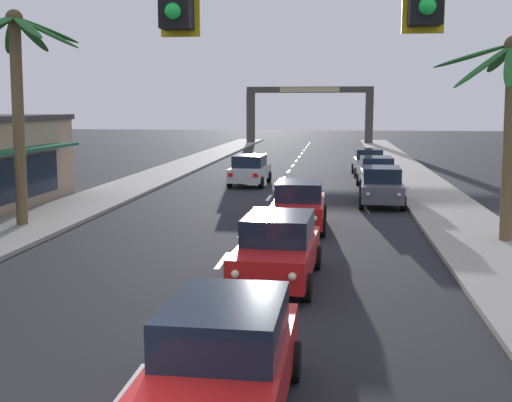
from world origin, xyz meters
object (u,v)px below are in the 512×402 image
Objects in this scene: sedan_fifth_in_queue at (299,205)px; sedan_oncoming_far at (250,170)px; sedan_parked_mid_kerb at (368,162)px; sedan_lead_at_stop_bar at (223,361)px; sedan_parked_nearest_kerb at (382,186)px; town_gateway_arch at (309,107)px; traffic_signal_mast at (332,37)px; palm_right_second at (512,97)px; palm_left_second at (17,75)px; sedan_third_in_queue at (278,248)px; sedan_parked_far_kerb at (376,172)px.

sedan_oncoming_far is (-3.44, 12.17, 0.00)m from sedan_fifth_in_queue.
sedan_lead_at_stop_bar is at bearing -96.33° from sedan_parked_mid_kerb.
sedan_parked_nearest_kerb is 46.21m from town_gateway_arch.
sedan_parked_nearest_kerb and sedan_parked_mid_kerb have the same top height.
traffic_signal_mast is 14.84m from palm_right_second.
sedan_third_in_queue is at bearing -31.22° from palm_left_second.
sedan_oncoming_far is 1.00× the size of sedan_parked_nearest_kerb.
sedan_third_in_queue is at bearing -100.80° from sedan_parked_far_kerb.
sedan_parked_far_kerb is at bearing 88.74° from sedan_parked_nearest_kerb.
sedan_parked_nearest_kerb is at bearing 60.52° from sedan_fifth_in_queue.
sedan_parked_far_kerb is 0.69× the size of palm_right_second.
sedan_parked_mid_kerb is at bearing 83.67° from sedan_lead_at_stop_bar.
sedan_oncoming_far is at bearing 96.99° from sedan_lead_at_stop_bar.
sedan_third_in_queue is at bearing -90.92° from sedan_fifth_in_queue.
sedan_oncoming_far is at bearing 105.78° from sedan_fifth_in_queue.
sedan_parked_mid_kerb is (3.44, 24.99, 0.00)m from sedan_third_in_queue.
sedan_oncoming_far is at bearing 99.82° from sedan_third_in_queue.
traffic_signal_mast reaches higher than sedan_parked_mid_kerb.
town_gateway_arch reaches higher than sedan_parked_far_kerb.
sedan_third_in_queue is 9.30m from palm_right_second.
sedan_parked_far_kerb is at bearing -89.05° from sedan_parked_mid_kerb.
sedan_lead_at_stop_bar and sedan_oncoming_far have the same top height.
sedan_fifth_in_queue is at bearing -119.48° from sedan_parked_nearest_kerb.
palm_left_second is at bearing -151.81° from sedan_parked_nearest_kerb.
sedan_oncoming_far and sedan_parked_far_kerb have the same top height.
sedan_fifth_in_queue and sedan_parked_far_kerb have the same top height.
sedan_third_in_queue is at bearing 98.72° from traffic_signal_mast.
sedan_fifth_in_queue and sedan_parked_mid_kerb have the same top height.
town_gateway_arch is (-1.75, 58.68, 3.42)m from sedan_third_in_queue.
town_gateway_arch is at bearing 91.43° from sedan_lead_at_stop_bar.
town_gateway_arch is (-3.07, 67.28, -0.75)m from traffic_signal_mast.
town_gateway_arch is at bearing 96.45° from sedan_parked_nearest_kerb.
sedan_parked_nearest_kerb is (6.75, -6.31, 0.00)m from sedan_oncoming_far.
sedan_parked_nearest_kerb is 0.31× the size of town_gateway_arch.
palm_right_second reaches higher than sedan_oncoming_far.
sedan_lead_at_stop_bar is 16.69m from palm_left_second.
traffic_signal_mast reaches higher than sedan_lead_at_stop_bar.
sedan_oncoming_far is at bearing -139.46° from sedan_parked_mid_kerb.
sedan_lead_at_stop_bar is 32.22m from sedan_parked_mid_kerb.
sedan_parked_mid_kerb is (2.13, 33.59, -4.17)m from traffic_signal_mast.
traffic_signal_mast is 21.99m from sedan_parked_nearest_kerb.
palm_left_second reaches higher than sedan_parked_far_kerb.
palm_left_second reaches higher than sedan_fifth_in_queue.
sedan_fifth_in_queue is at bearing 89.08° from sedan_third_in_queue.
sedan_parked_mid_kerb is at bearing 86.38° from traffic_signal_mast.
sedan_oncoming_far is (-3.22, 26.23, 0.00)m from sedan_lead_at_stop_bar.
sedan_third_in_queue is 1.01× the size of sedan_parked_far_kerb.
traffic_signal_mast is 2.26× the size of sedan_parked_far_kerb.
sedan_third_in_queue is (0.11, 7.03, 0.00)m from sedan_lead_at_stop_bar.
palm_left_second reaches higher than sedan_parked_nearest_kerb.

